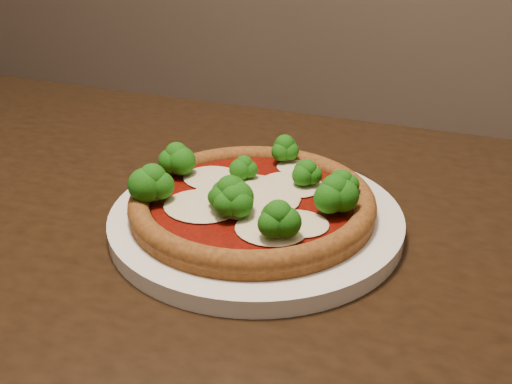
% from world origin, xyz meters
% --- Properties ---
extents(dining_table, '(1.33, 0.92, 0.75)m').
position_xyz_m(dining_table, '(0.17, 0.24, 0.66)').
color(dining_table, black).
rests_on(dining_table, floor).
extents(plate, '(0.31, 0.31, 0.02)m').
position_xyz_m(plate, '(0.22, 0.31, 0.76)').
color(plate, white).
rests_on(plate, dining_table).
extents(pizza, '(0.25, 0.25, 0.06)m').
position_xyz_m(pizza, '(0.22, 0.31, 0.78)').
color(pizza, brown).
rests_on(pizza, plate).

